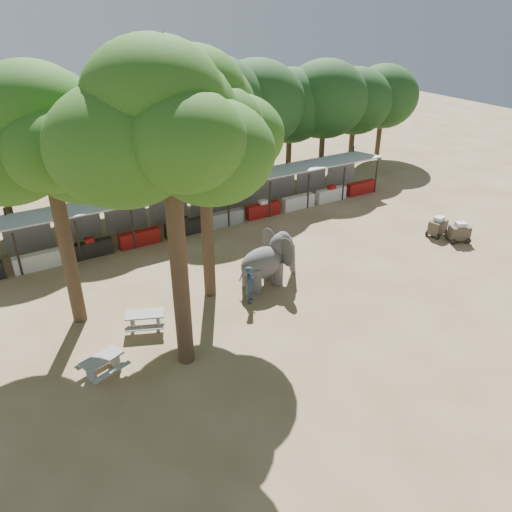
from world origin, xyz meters
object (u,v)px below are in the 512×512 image
yard_tree_center (162,128)px  yard_tree_back (197,116)px  elephant (269,260)px  cart_front (459,232)px  picnic_table_near (103,363)px  yard_tree_left (40,138)px  picnic_table_far (145,319)px  cart_back (438,226)px  handler (250,285)px

yard_tree_center → yard_tree_back: bearing=53.1°
yard_tree_back → elephant: (3.17, -0.72, -7.24)m
cart_front → picnic_table_near: bearing=-153.4°
yard_tree_back → picnic_table_near: 10.54m
yard_tree_left → elephant: bearing=-10.6°
picnic_table_far → cart_back: bearing=23.4°
yard_tree_center → cart_back: (17.89, 2.86, -8.61)m
handler → cart_front: bearing=-53.4°
elephant → picnic_table_near: 9.52m
yard_tree_left → picnic_table_near: size_ratio=5.66×
handler → yard_tree_back: bearing=78.1°
yard_tree_back → handler: (1.46, -1.79, -7.60)m
handler → picnic_table_near: bearing=141.0°
picnic_table_near → cart_back: 20.96m
elephant → picnic_table_near: elephant is taller
yard_tree_left → picnic_table_near: yard_tree_left is taller
yard_tree_center → cart_front: (18.34, 1.65, -8.61)m
handler → cart_back: (13.43, 0.65, -0.34)m
picnic_table_near → picnic_table_far: 3.10m
yard_tree_left → cart_front: 22.90m
yard_tree_back → yard_tree_center: bearing=-126.9°
yard_tree_center → cart_back: yard_tree_center is taller
cart_front → elephant: bearing=-163.7°
yard_tree_back → handler: 7.94m
picnic_table_far → picnic_table_near: bearing=-117.8°
yard_tree_left → picnic_table_far: bearing=-44.5°
picnic_table_far → cart_back: cart_back is taller
yard_tree_center → cart_back: size_ratio=8.72×
yard_tree_center → picnic_table_far: (-0.56, 2.60, -8.67)m
elephant → cart_front: size_ratio=2.33×
yard_tree_center → handler: yard_tree_center is taller
yard_tree_back → handler: bearing=-50.8°
yard_tree_back → cart_back: (14.89, -1.14, -7.94)m
yard_tree_left → handler: bearing=-20.5°
yard_tree_back → picnic_table_far: 8.87m
cart_front → picnic_table_far: bearing=-159.0°
yard_tree_back → picnic_table_near: (-5.95, -3.38, -8.03)m
yard_tree_left → handler: 10.77m
picnic_table_near → picnic_table_far: size_ratio=0.94×
yard_tree_center → picnic_table_far: 9.07m
picnic_table_near → picnic_table_far: picnic_table_far is taller
handler → picnic_table_near: (-7.40, -1.59, -0.43)m
elephant → cart_back: elephant is taller
handler → picnic_table_near: 7.58m
picnic_table_near → elephant: bearing=-2.6°
elephant → cart_back: (11.72, -0.42, -0.70)m
cart_front → handler: bearing=-158.4°
yard_tree_center → elephant: bearing=28.0°
elephant → picnic_table_near: size_ratio=1.76×
handler → cart_front: handler is taller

